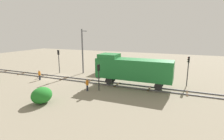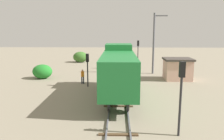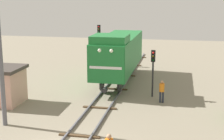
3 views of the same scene
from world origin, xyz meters
name	(u,v)px [view 1 (image 1 of 3)]	position (x,y,z in m)	size (l,w,h in m)	color
ground_plane	(53,77)	(0.00, 0.00, 0.00)	(90.00, 90.00, 0.00)	gray
railway_track	(53,77)	(0.00, 0.00, 0.07)	(2.40, 59.73, 0.16)	#595960
locomotive	(132,68)	(0.00, 14.79, 2.77)	(2.90, 11.60, 4.60)	#1E7233
traffic_signal_near	(59,57)	(-3.20, -1.10, 3.16)	(0.32, 0.34, 4.57)	#262628
traffic_signal_mid	(99,72)	(3.40, 11.01, 2.58)	(0.32, 0.34, 3.69)	#262628
traffic_signal_far	(188,66)	(-3.60, 22.32, 3.10)	(0.32, 0.34, 4.48)	#262628
worker_near_track	(39,74)	(2.40, -0.71, 1.00)	(0.38, 0.38, 1.70)	#262B38
worker_by_signal	(87,84)	(4.20, 9.63, 1.00)	(0.38, 0.38, 1.70)	#262B38
catenary_mast	(83,50)	(-5.06, 3.28, 4.54)	(1.94, 0.28, 8.59)	#595960
relay_hut	(106,65)	(-7.50, 7.19, 1.39)	(3.50, 2.90, 2.74)	#D19E8C
bush_near	(42,95)	(9.87, 7.02, 0.92)	(2.54, 2.08, 1.85)	#217626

